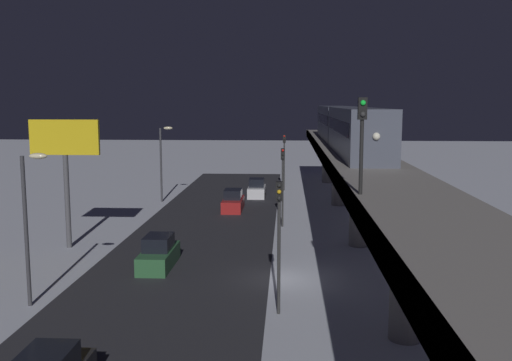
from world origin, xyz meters
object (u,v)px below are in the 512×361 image
(rail_signal, at_px, (362,129))
(sedan_red, at_px, (233,202))
(subway_train, at_px, (345,125))
(sedan_green, at_px, (159,254))
(commercial_billboard, at_px, (65,150))
(sedan_white, at_px, (257,189))
(traffic_light_far, at_px, (284,154))
(traffic_light_mid, at_px, (283,176))
(traffic_light_near, at_px, (279,228))

(rail_signal, distance_m, sedan_red, 31.12)
(subway_train, distance_m, sedan_green, 23.05)
(commercial_billboard, bearing_deg, sedan_white, -118.17)
(subway_train, height_order, commercial_billboard, subway_train)
(traffic_light_far, bearing_deg, sedan_green, 76.48)
(rail_signal, bearing_deg, subway_train, -94.20)
(subway_train, distance_m, sedan_red, 12.52)
(sedan_white, relative_size, commercial_billboard, 0.46)
(traffic_light_far, distance_m, commercial_billboard, 30.78)
(subway_train, bearing_deg, sedan_green, 53.72)
(sedan_green, distance_m, traffic_light_mid, 14.44)
(subway_train, height_order, sedan_white, subway_train)
(commercial_billboard, bearing_deg, rail_signal, 141.62)
(traffic_light_mid, bearing_deg, sedan_white, -78.89)
(rail_signal, distance_m, sedan_green, 16.97)
(sedan_green, bearing_deg, sedan_white, -99.80)
(rail_signal, distance_m, traffic_light_near, 6.43)
(sedan_white, distance_m, traffic_light_near, 34.40)
(sedan_green, height_order, traffic_light_mid, traffic_light_mid)
(traffic_light_near, bearing_deg, sedan_white, -85.14)
(commercial_billboard, bearing_deg, traffic_light_far, -118.90)
(sedan_white, xyz_separation_m, sedan_red, (1.80, 7.80, 0.01))
(traffic_light_near, xyz_separation_m, traffic_light_far, (0.00, -38.69, 0.00))
(rail_signal, xyz_separation_m, sedan_green, (10.91, -10.09, -8.19))
(traffic_light_mid, bearing_deg, traffic_light_far, -90.00)
(sedan_red, bearing_deg, traffic_light_near, -79.87)
(rail_signal, distance_m, commercial_billboard, 23.36)
(subway_train, relative_size, traffic_light_far, 5.76)
(subway_train, xyz_separation_m, traffic_light_mid, (5.45, 5.79, -3.84))
(traffic_light_near, bearing_deg, sedan_red, -79.87)
(sedan_red, relative_size, commercial_billboard, 0.52)
(traffic_light_near, height_order, traffic_light_far, same)
(traffic_light_near, height_order, traffic_light_mid, same)
(traffic_light_mid, xyz_separation_m, commercial_billboard, (14.82, 7.50, 2.63))
(subway_train, distance_m, traffic_light_near, 26.00)
(traffic_light_near, bearing_deg, traffic_light_far, -90.00)
(sedan_red, height_order, commercial_billboard, commercial_billboard)
(subway_train, relative_size, rail_signal, 9.22)
(sedan_red, xyz_separation_m, traffic_light_near, (-4.70, 26.31, 3.40))
(subway_train, relative_size, commercial_billboard, 4.14)
(sedan_red, bearing_deg, traffic_light_mid, -55.97)
(sedan_green, xyz_separation_m, commercial_billboard, (7.32, -4.35, 6.03))
(traffic_light_mid, bearing_deg, commercial_billboard, 26.85)
(rail_signal, height_order, traffic_light_far, rail_signal)
(sedan_white, bearing_deg, traffic_light_mid, -78.89)
(sedan_green, height_order, traffic_light_far, traffic_light_far)
(traffic_light_mid, bearing_deg, rail_signal, 98.84)
(sedan_red, relative_size, sedan_green, 0.99)
(sedan_red, xyz_separation_m, traffic_light_far, (-4.70, -12.38, 3.40))
(sedan_white, relative_size, traffic_light_far, 0.63)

